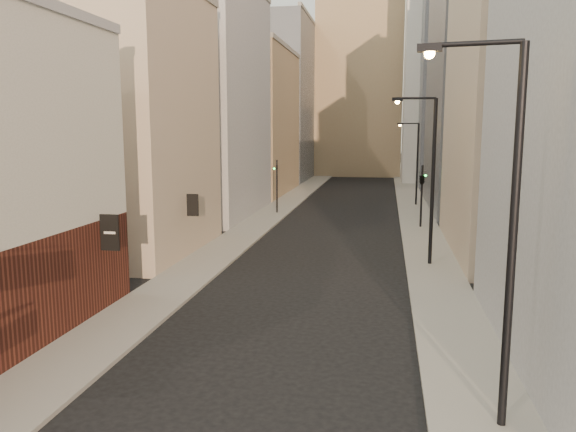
{
  "coord_description": "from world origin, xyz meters",
  "views": [
    {
      "loc": [
        3.75,
        -6.91,
        7.78
      ],
      "look_at": [
        -0.39,
        16.77,
        4.05
      ],
      "focal_mm": 35.0,
      "sensor_mm": 36.0,
      "label": 1
    }
  ],
  "objects_px": {
    "streetlamp_far": "(415,159)",
    "traffic_light_right": "(422,180)",
    "white_tower": "(434,52)",
    "streetlamp_mid": "(429,171)",
    "traffic_light_left": "(277,175)",
    "clock_tower": "(360,71)",
    "streetlamp_near": "(503,216)"
  },
  "relations": [
    {
      "from": "streetlamp_mid",
      "to": "white_tower",
      "type": "bearing_deg",
      "value": 78.98
    },
    {
      "from": "streetlamp_near",
      "to": "streetlamp_mid",
      "type": "bearing_deg",
      "value": 100.64
    },
    {
      "from": "streetlamp_far",
      "to": "white_tower",
      "type": "bearing_deg",
      "value": 76.59
    },
    {
      "from": "white_tower",
      "to": "streetlamp_near",
      "type": "distance_m",
      "value": 71.72
    },
    {
      "from": "streetlamp_near",
      "to": "streetlamp_mid",
      "type": "height_order",
      "value": "streetlamp_near"
    },
    {
      "from": "traffic_light_left",
      "to": "traffic_light_right",
      "type": "bearing_deg",
      "value": 153.09
    },
    {
      "from": "clock_tower",
      "to": "traffic_light_left",
      "type": "height_order",
      "value": "clock_tower"
    },
    {
      "from": "traffic_light_left",
      "to": "streetlamp_near",
      "type": "bearing_deg",
      "value": 106.32
    },
    {
      "from": "traffic_light_left",
      "to": "streetlamp_far",
      "type": "bearing_deg",
      "value": -151.48
    },
    {
      "from": "white_tower",
      "to": "streetlamp_mid",
      "type": "bearing_deg",
      "value": -94.23
    },
    {
      "from": "streetlamp_near",
      "to": "streetlamp_far",
      "type": "xyz_separation_m",
      "value": [
        -0.02,
        43.76,
        -0.86
      ]
    },
    {
      "from": "streetlamp_far",
      "to": "traffic_light_right",
      "type": "xyz_separation_m",
      "value": [
        -0.08,
        -13.41,
        -0.93
      ]
    },
    {
      "from": "white_tower",
      "to": "clock_tower",
      "type": "bearing_deg",
      "value": 128.16
    },
    {
      "from": "clock_tower",
      "to": "streetlamp_near",
      "type": "bearing_deg",
      "value": -84.83
    },
    {
      "from": "white_tower",
      "to": "streetlamp_near",
      "type": "height_order",
      "value": "white_tower"
    },
    {
      "from": "traffic_light_left",
      "to": "traffic_light_right",
      "type": "relative_size",
      "value": 1.0
    },
    {
      "from": "clock_tower",
      "to": "streetlamp_far",
      "type": "height_order",
      "value": "clock_tower"
    },
    {
      "from": "streetlamp_mid",
      "to": "streetlamp_far",
      "type": "distance_m",
      "value": 25.93
    },
    {
      "from": "clock_tower",
      "to": "traffic_light_left",
      "type": "distance_m",
      "value": 50.8
    },
    {
      "from": "clock_tower",
      "to": "white_tower",
      "type": "xyz_separation_m",
      "value": [
        11.0,
        -14.0,
        0.97
      ]
    },
    {
      "from": "streetlamp_mid",
      "to": "traffic_light_left",
      "type": "height_order",
      "value": "streetlamp_mid"
    },
    {
      "from": "streetlamp_near",
      "to": "streetlamp_far",
      "type": "bearing_deg",
      "value": 98.95
    },
    {
      "from": "streetlamp_near",
      "to": "traffic_light_right",
      "type": "relative_size",
      "value": 1.98
    },
    {
      "from": "clock_tower",
      "to": "traffic_light_right",
      "type": "distance_m",
      "value": 56.34
    },
    {
      "from": "streetlamp_near",
      "to": "traffic_light_right",
      "type": "height_order",
      "value": "streetlamp_near"
    },
    {
      "from": "clock_tower",
      "to": "white_tower",
      "type": "bearing_deg",
      "value": -51.84
    },
    {
      "from": "streetlamp_far",
      "to": "traffic_light_right",
      "type": "distance_m",
      "value": 13.45
    },
    {
      "from": "streetlamp_mid",
      "to": "streetlamp_far",
      "type": "bearing_deg",
      "value": 82.07
    },
    {
      "from": "white_tower",
      "to": "traffic_light_left",
      "type": "bearing_deg",
      "value": -114.97
    },
    {
      "from": "clock_tower",
      "to": "white_tower",
      "type": "relative_size",
      "value": 1.08
    },
    {
      "from": "traffic_light_left",
      "to": "traffic_light_right",
      "type": "distance_m",
      "value": 13.81
    },
    {
      "from": "streetlamp_far",
      "to": "streetlamp_mid",
      "type": "bearing_deg",
      "value": -97.35
    }
  ]
}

